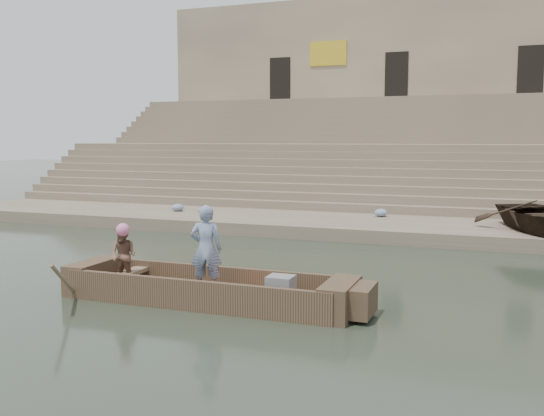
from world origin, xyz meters
The scene contains 12 objects.
ground centered at (0.00, 0.00, 0.00)m, with size 120.00×120.00×0.00m, color #263024.
lower_landing centered at (0.00, 8.00, 0.20)m, with size 32.00×4.00×0.40m, color gray.
mid_landing centered at (0.00, 15.50, 1.40)m, with size 32.00×3.00×2.80m, color gray.
upper_landing centered at (0.00, 22.50, 2.60)m, with size 32.00×3.00×5.20m, color gray.
ghat_steps centered at (0.00, 17.19, 1.80)m, with size 32.00×11.00×5.20m.
building_wall centered at (0.00, 26.50, 5.60)m, with size 32.00×5.07×11.20m.
main_rowboat centered at (-1.41, -1.30, 0.11)m, with size 5.00×1.30×0.22m, color brown.
rowboat_trim centered at (-1.21, -1.30, 0.31)m, with size 6.04×2.63×1.80m.
standing_man centered at (-1.38, -1.36, 1.03)m, with size 0.59×0.39×1.62m, color navy.
rowing_man centered at (-3.15, -1.40, 0.79)m, with size 0.55×0.43×1.13m, color #23694B.
television centered at (0.04, -1.30, 0.42)m, with size 0.46×0.42×0.40m.
cloth_bundles centered at (1.93, 8.58, 0.53)m, with size 18.43×1.46×0.26m.
Camera 1 is at (3.60, -11.26, 3.05)m, focal length 40.14 mm.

